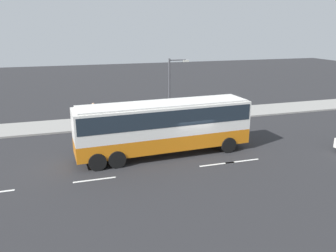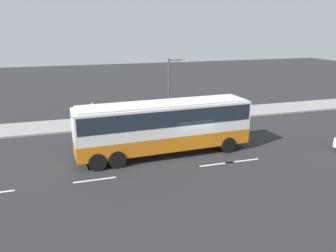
# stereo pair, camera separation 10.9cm
# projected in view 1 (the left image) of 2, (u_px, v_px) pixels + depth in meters

# --- Properties ---
(ground_plane) EXTENTS (120.00, 120.00, 0.00)m
(ground_plane) POSITION_uv_depth(u_px,v_px,m) (191.00, 153.00, 23.14)
(ground_plane) COLOR #28282B
(sidewalk_curb) EXTENTS (80.00, 4.00, 0.15)m
(sidewalk_curb) POSITION_uv_depth(u_px,v_px,m) (156.00, 118.00, 31.62)
(sidewalk_curb) COLOR gray
(sidewalk_curb) RESTS_ON ground_plane
(lane_centreline) EXTENTS (23.15, 0.16, 0.01)m
(lane_centreline) POSITION_uv_depth(u_px,v_px,m) (96.00, 180.00, 19.09)
(lane_centreline) COLOR white
(lane_centreline) RESTS_ON ground_plane
(coach_bus) EXTENTS (11.87, 3.12, 3.61)m
(coach_bus) POSITION_uv_depth(u_px,v_px,m) (164.00, 123.00, 22.28)
(coach_bus) COLOR orange
(coach_bus) RESTS_ON ground_plane
(pedestrian_near_curb) EXTENTS (0.32, 0.32, 1.76)m
(pedestrian_near_curb) POSITION_uv_depth(u_px,v_px,m) (94.00, 111.00, 29.90)
(pedestrian_near_curb) COLOR #38334C
(pedestrian_near_curb) RESTS_ON sidewalk_curb
(street_lamp) EXTENTS (1.83, 0.24, 5.63)m
(street_lamp) POSITION_uv_depth(u_px,v_px,m) (172.00, 85.00, 29.42)
(street_lamp) COLOR #47474C
(street_lamp) RESTS_ON sidewalk_curb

